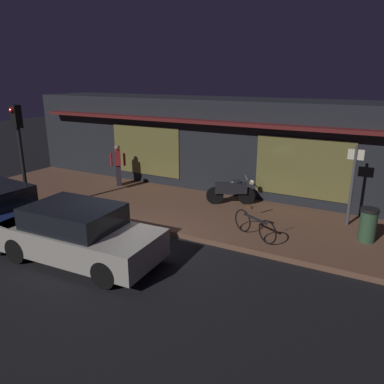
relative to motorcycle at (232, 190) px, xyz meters
name	(u,v)px	position (x,y,z in m)	size (l,w,h in m)	color
ground_plane	(137,246)	(-1.04, -4.11, -0.65)	(60.00, 60.00, 0.00)	black
sidewalk_slab	(190,210)	(-1.04, -1.11, -0.57)	(18.00, 4.00, 0.15)	brown
storefront_building	(231,145)	(-1.04, 2.28, 1.16)	(18.00, 3.30, 3.60)	black
motorcycle	(232,190)	(0.00, 0.00, 0.00)	(1.56, 0.95, 0.97)	black
bicycle_parked	(255,225)	(1.68, -2.33, -0.14)	(1.49, 0.81, 0.91)	black
person_photographer	(118,164)	(-4.97, -0.04, 0.38)	(0.53, 0.45, 1.67)	#28232D
sign_post	(353,181)	(3.82, -0.11, 0.86)	(0.44, 0.09, 2.40)	#47474C
trash_bin	(368,225)	(4.43, -1.10, -0.03)	(0.48, 0.48, 0.93)	#2D4C33
traffic_light_pole	(20,142)	(-5.53, -3.98, 1.83)	(0.24, 0.33, 3.60)	black
parked_car_far	(79,234)	(-1.80, -5.43, 0.06)	(4.18, 1.97, 1.42)	black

